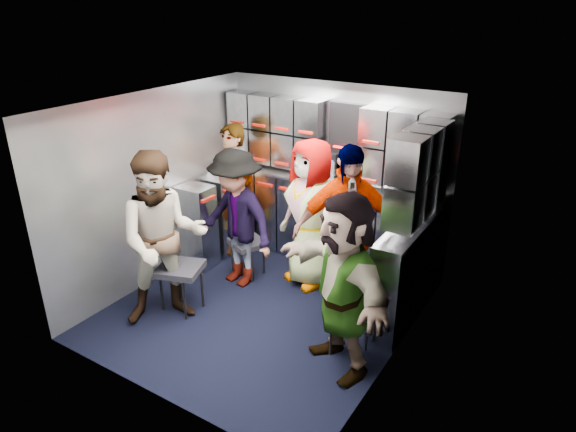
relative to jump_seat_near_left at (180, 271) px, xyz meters
The scene contains 29 objects.
floor 0.95m from the jump_seat_near_left, 32.24° to the left, with size 3.00×3.00×0.00m, color black.
wall_back 2.16m from the jump_seat_near_left, 69.98° to the left, with size 2.80×0.04×2.10m, color gray.
wall_left 1.03m from the jump_seat_near_left, 147.04° to the left, with size 0.04×3.00×2.10m, color gray.
wall_right 2.24m from the jump_seat_near_left, 11.98° to the left, with size 0.04×3.00×2.10m, color gray.
ceiling 1.86m from the jump_seat_near_left, 32.24° to the left, with size 2.80×3.00×0.02m, color silver.
cart_bank_back 1.88m from the jump_seat_near_left, 67.79° to the left, with size 2.68×0.38×0.99m, color #969BA5.
cart_bank_left 1.12m from the jump_seat_near_left, 115.49° to the left, with size 0.38×0.76×0.99m, color #969BA5.
counter 1.96m from the jump_seat_near_left, 67.79° to the left, with size 2.68×0.42×0.03m, color #AEB0B5.
locker_bank_back 2.20m from the jump_seat_near_left, 68.46° to the left, with size 2.68×0.28×0.82m, color #969BA5.
locker_bank_right 2.50m from the jump_seat_near_left, 30.36° to the left, with size 0.28×1.00×0.82m, color #969BA5.
right_cabinet 2.22m from the jump_seat_near_left, 28.13° to the left, with size 0.28×1.20×1.00m, color #969BA5.
coffee_niche 2.30m from the jump_seat_near_left, 64.41° to the left, with size 0.46×0.16×0.84m, color black, non-canonical shape.
red_latch_strip 1.75m from the jump_seat_near_left, 65.23° to the left, with size 2.60×0.02×0.03m, color #921007.
jump_seat_near_left is the anchor object (origin of this frame).
jump_seat_mid_left 0.94m from the jump_seat_near_left, 80.28° to the left, with size 0.48×0.47×0.44m.
jump_seat_center 1.59m from the jump_seat_near_left, 58.47° to the left, with size 0.45×0.44×0.43m.
jump_seat_mid_right 1.73m from the jump_seat_near_left, 36.81° to the left, with size 0.43×0.41×0.50m.
jump_seat_near_right 1.78m from the jump_seat_near_left, ahead, with size 0.36×0.34×0.41m.
attendant_standing 1.42m from the jump_seat_near_left, 104.37° to the left, with size 0.59×0.39×1.62m, color black.
attendant_arc_a 0.46m from the jump_seat_near_left, 90.00° to the right, with size 0.84×0.65×1.72m, color black.
attendant_arc_b 0.83m from the jump_seat_near_left, 77.99° to the left, with size 0.99×0.57×1.54m, color black.
attendant_arc_c 1.49m from the jump_seat_near_left, 54.72° to the left, with size 0.81×0.52×1.65m, color black.
attendant_arc_d 1.69m from the jump_seat_near_left, 31.75° to the left, with size 1.02×0.43×1.75m, color black.
attendant_arc_e 1.80m from the jump_seat_near_left, ahead, with size 1.49×0.48×1.61m, color black.
bottle_left 1.89m from the jump_seat_near_left, 76.06° to the left, with size 0.06×0.06×0.28m, color white.
bottle_mid 2.00m from the jump_seat_near_left, 64.71° to the left, with size 0.06×0.06×0.23m, color white.
bottle_right 2.07m from the jump_seat_near_left, 60.33° to the left, with size 0.07×0.07×0.22m, color white.
cup_left 1.86m from the jump_seat_near_left, 105.46° to the left, with size 0.08×0.08×0.11m, color #C3AE8A.
cup_right 2.49m from the jump_seat_near_left, 44.24° to the left, with size 0.09×0.09×0.11m, color #C3AE8A.
Camera 1 is at (2.59, -3.68, 2.98)m, focal length 32.00 mm.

